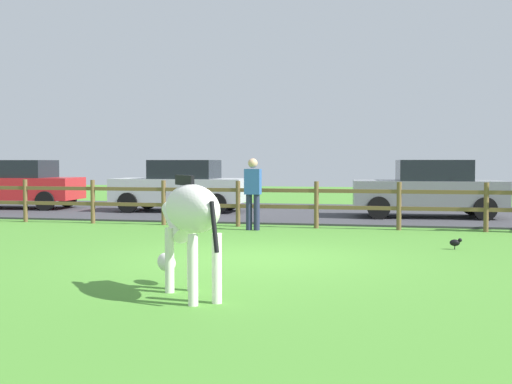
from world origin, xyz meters
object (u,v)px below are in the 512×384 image
at_px(parked_car_red, 18,184).
at_px(visitor_near_fence, 253,191).
at_px(parked_car_grey, 429,188).
at_px(parked_car_silver, 181,185).
at_px(crow_on_grass, 455,242).
at_px(zebra, 189,217).

bearing_deg(parked_car_red, visitor_near_fence, -27.07).
xyz_separation_m(parked_car_red, parked_car_grey, (12.85, -0.61, 0.00)).
relative_size(parked_car_red, parked_car_grey, 1.00).
bearing_deg(parked_car_red, parked_car_silver, -1.06).
xyz_separation_m(parked_car_grey, visitor_near_fence, (-4.04, -3.90, 0.06)).
distance_m(crow_on_grass, parked_car_silver, 10.16).
relative_size(zebra, parked_car_grey, 0.39).
bearing_deg(crow_on_grass, parked_car_silver, 137.54).
bearing_deg(zebra, parked_car_grey, 74.46).
height_order(zebra, parked_car_grey, parked_car_grey).
relative_size(zebra, parked_car_red, 0.39).
relative_size(zebra, crow_on_grass, 7.50).
distance_m(zebra, parked_car_silver, 12.47).
xyz_separation_m(zebra, visitor_near_fence, (-0.91, 7.37, -0.02)).
bearing_deg(zebra, parked_car_silver, 109.31).
height_order(crow_on_grass, parked_car_red, parked_car_red).
xyz_separation_m(zebra, parked_car_grey, (3.13, 11.27, -0.08)).
bearing_deg(zebra, parked_car_red, 129.30).
bearing_deg(parked_car_grey, parked_car_red, 177.30).
distance_m(parked_car_grey, visitor_near_fence, 5.61).
height_order(zebra, visitor_near_fence, visitor_near_fence).
height_order(crow_on_grass, visitor_near_fence, visitor_near_fence).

